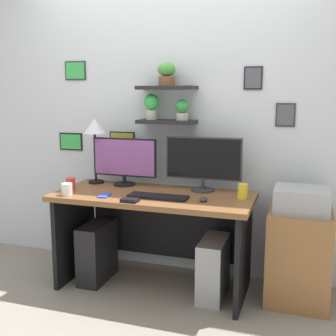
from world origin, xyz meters
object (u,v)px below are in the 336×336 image
at_px(keyboard, 158,197).
at_px(drawer_cabinet, 299,256).
at_px(desk_lamp, 95,131).
at_px(computer_tower_right, 213,268).
at_px(scissors_tray, 130,200).
at_px(pen_cup, 71,184).
at_px(monitor_right, 203,161).
at_px(printer, 302,200).
at_px(monitor_left, 124,160).
at_px(computer_tower_left, 97,252).
at_px(desk, 156,219).
at_px(water_cup, 243,191).
at_px(coffee_mug, 67,189).
at_px(computer_mouse, 203,199).
at_px(cell_phone, 104,195).

distance_m(keyboard, drawer_cabinet, 1.11).
relative_size(desk_lamp, computer_tower_right, 1.22).
height_order(scissors_tray, computer_tower_right, scissors_tray).
bearing_deg(pen_cup, scissors_tray, -16.99).
xyz_separation_m(monitor_right, keyboard, (-0.26, -0.33, -0.22)).
bearing_deg(printer, computer_tower_right, -165.37).
relative_size(monitor_left, computer_tower_left, 1.17).
relative_size(scissors_tray, printer, 0.32).
bearing_deg(scissors_tray, computer_tower_left, 148.04).
bearing_deg(keyboard, desk_lamp, 154.14).
height_order(desk, water_cup, water_cup).
xyz_separation_m(monitor_left, drawer_cabinet, (1.41, -0.08, -0.62)).
bearing_deg(coffee_mug, pen_cup, 110.57).
bearing_deg(computer_mouse, scissors_tray, -160.01).
relative_size(monitor_right, keyboard, 1.36).
bearing_deg(computer_tower_right, desk, 171.00).
xyz_separation_m(desk_lamp, pen_cup, (-0.05, -0.32, -0.39)).
distance_m(printer, computer_tower_right, 0.81).
xyz_separation_m(keyboard, computer_mouse, (0.34, 0.01, 0.01)).
height_order(keyboard, printer, printer).
distance_m(desk, coffee_mug, 0.72).
relative_size(computer_mouse, coffee_mug, 1.00).
distance_m(printer, computer_tower_left, 1.65).
bearing_deg(desk_lamp, coffee_mug, -90.18).
xyz_separation_m(cell_phone, water_cup, (0.99, 0.24, 0.05)).
distance_m(monitor_right, cell_phone, 0.80).
xyz_separation_m(monitor_left, keyboard, (0.41, -0.33, -0.20)).
distance_m(cell_phone, drawer_cabinet, 1.49).
bearing_deg(monitor_left, computer_tower_left, -120.72).
height_order(scissors_tray, water_cup, water_cup).
height_order(monitor_right, coffee_mug, monitor_right).
xyz_separation_m(coffee_mug, pen_cup, (-0.05, 0.14, 0.01)).
relative_size(monitor_right, desk_lamp, 1.10).
bearing_deg(cell_phone, water_cup, 5.25).
height_order(water_cup, computer_tower_right, water_cup).
bearing_deg(desk_lamp, computer_mouse, -17.43).
distance_m(monitor_right, keyboard, 0.47).
relative_size(scissors_tray, computer_tower_right, 0.27).
xyz_separation_m(desk, coffee_mug, (-0.60, -0.30, 0.26)).
xyz_separation_m(desk_lamp, drawer_cabinet, (1.67, -0.08, -0.85)).
height_order(monitor_left, coffee_mug, monitor_left).
height_order(monitor_left, cell_phone, monitor_left).
bearing_deg(desk, water_cup, 0.33).
bearing_deg(cell_phone, scissors_tray, -29.90).
distance_m(desk_lamp, pen_cup, 0.50).
relative_size(computer_mouse, desk_lamp, 0.17).
distance_m(desk, drawer_cabinet, 1.10).
bearing_deg(computer_tower_left, desk_lamp, 116.23).
bearing_deg(desk_lamp, desk, -15.12).
xyz_separation_m(drawer_cabinet, computer_tower_left, (-1.55, -0.16, -0.10)).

